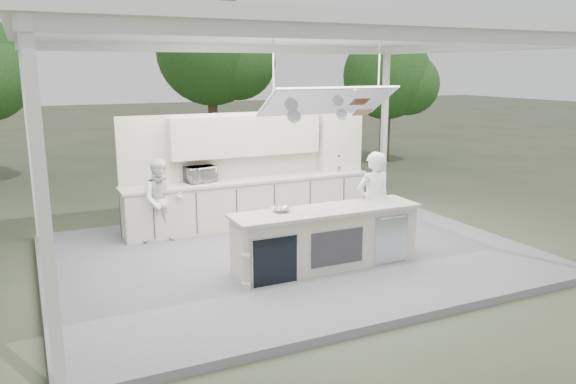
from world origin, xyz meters
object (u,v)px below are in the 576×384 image
demo_island (325,238)px  head_chef (373,203)px  back_counter (250,202)px  sous_chef (162,201)px

demo_island → head_chef: head_chef is taller
back_counter → sous_chef: (-1.85, -0.35, 0.29)m
demo_island → back_counter: same height
head_chef → demo_island: bearing=15.6°
demo_island → back_counter: (-0.18, 2.81, 0.00)m
back_counter → head_chef: (1.26, -2.52, 0.40)m
back_counter → head_chef: head_chef is taller
demo_island → head_chef: (1.08, 0.29, 0.40)m
back_counter → sous_chef: 1.90m
sous_chef → demo_island: bearing=-45.1°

